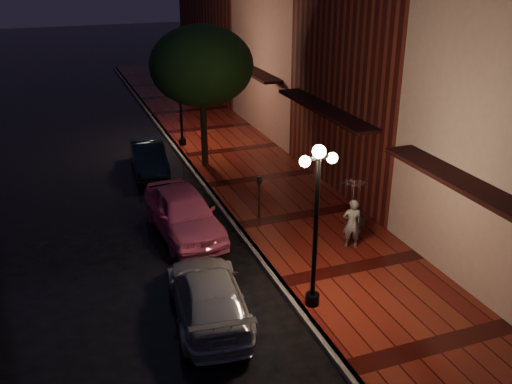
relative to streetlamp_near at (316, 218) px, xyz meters
name	(u,v)px	position (x,y,z in m)	size (l,w,h in m)	color
ground	(237,230)	(-0.35, 5.00, -2.60)	(120.00, 120.00, 0.00)	black
sidewalk	(299,217)	(1.90, 5.00, -2.53)	(4.50, 60.00, 0.15)	#48100C
curb	(237,228)	(-0.35, 5.00, -2.53)	(0.25, 60.00, 0.15)	#595451
storefront_mid	(399,41)	(6.65, 7.00, 2.90)	(5.00, 8.00, 11.00)	#511914
storefront_far	(305,40)	(6.65, 15.00, 1.90)	(5.00, 8.00, 9.00)	#8C5951
storefront_extra	(239,11)	(6.65, 25.00, 2.40)	(5.00, 12.00, 10.00)	#511914
streetlamp_near	(316,218)	(0.00, 0.00, 0.00)	(0.96, 0.36, 4.31)	black
streetlamp_far	(180,93)	(0.00, 14.00, 0.00)	(0.96, 0.36, 4.31)	black
street_tree	(202,68)	(0.26, 10.99, 1.64)	(4.16, 4.16, 5.80)	black
pink_car	(184,212)	(-2.05, 5.33, -1.84)	(1.80, 4.46, 1.52)	#E15C8C
navy_car	(149,157)	(-2.05, 11.49, -1.98)	(1.31, 3.77, 1.24)	black
silver_car	(208,295)	(-2.59, 0.62, -1.97)	(1.76, 4.34, 1.26)	#9C9CA3
woman_with_umbrella	(354,203)	(2.45, 2.39, -0.99)	(0.92, 0.94, 2.21)	beige
parking_meter	(259,193)	(0.56, 5.32, -1.54)	(0.16, 0.14, 1.50)	black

